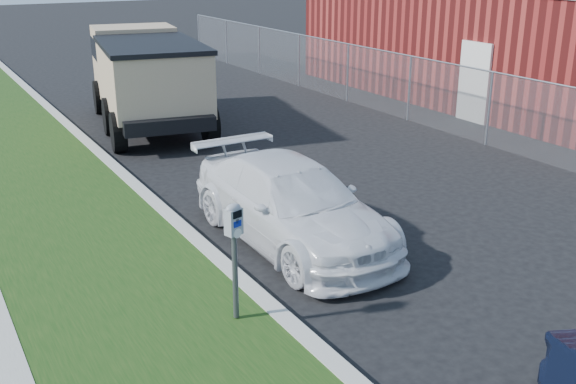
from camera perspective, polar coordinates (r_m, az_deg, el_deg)
ground at (r=10.76m, az=9.19°, el=-5.31°), size 120.00×120.00×0.00m
chainlink_fence at (r=19.27m, az=10.30°, el=9.67°), size 0.06×30.06×30.00m
brick_building at (r=24.09m, az=20.14°, el=12.83°), size 9.20×14.20×4.17m
parking_meter at (r=8.19m, az=-4.59°, el=-3.77°), size 0.24×0.19×1.53m
white_wagon at (r=10.90m, az=0.32°, el=-0.99°), size 1.91×4.56×1.31m
dump_truck at (r=18.89m, az=-11.96°, el=9.75°), size 3.40×6.60×2.47m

